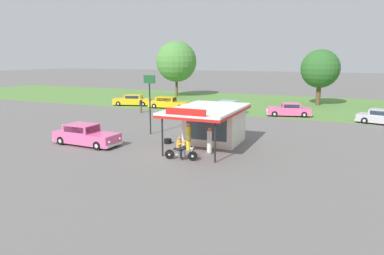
# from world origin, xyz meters

# --- Properties ---
(ground_plane) EXTENTS (300.00, 300.00, 0.00)m
(ground_plane) POSITION_xyz_m (0.00, 0.00, 0.00)
(ground_plane) COLOR slate
(grass_verge_strip) EXTENTS (120.00, 24.00, 0.01)m
(grass_verge_strip) POSITION_xyz_m (0.00, 30.00, 0.00)
(grass_verge_strip) COLOR #56843D
(grass_verge_strip) RESTS_ON ground
(service_station_kiosk) EXTENTS (4.72, 7.68, 3.46)m
(service_station_kiosk) POSITION_xyz_m (1.56, 4.22, 1.75)
(service_station_kiosk) COLOR silver
(service_station_kiosk) RESTS_ON ground
(gas_pump_nearside) EXTENTS (0.44, 0.44, 2.04)m
(gas_pump_nearside) POSITION_xyz_m (0.75, 1.34, 0.93)
(gas_pump_nearside) COLOR slate
(gas_pump_nearside) RESTS_ON ground
(gas_pump_offside) EXTENTS (0.44, 0.44, 1.90)m
(gas_pump_offside) POSITION_xyz_m (2.37, 1.34, 0.87)
(gas_pump_offside) COLOR slate
(gas_pump_offside) RESTS_ON ground
(motorcycle_with_rider) EXTENTS (2.22, 0.72, 1.58)m
(motorcycle_with_rider) POSITION_xyz_m (1.17, -0.86, 0.65)
(motorcycle_with_rider) COLOR black
(motorcycle_with_rider) RESTS_ON ground
(featured_classic_sedan) EXTENTS (5.54, 2.16, 1.60)m
(featured_classic_sedan) POSITION_xyz_m (-7.32, -0.14, 0.73)
(featured_classic_sedan) COLOR #E55993
(featured_classic_sedan) RESTS_ON ground
(parked_car_back_row_far_left) EXTENTS (5.68, 3.31, 1.49)m
(parked_car_back_row_far_left) POSITION_xyz_m (-16.51, 20.46, 0.69)
(parked_car_back_row_far_left) COLOR gold
(parked_car_back_row_far_left) RESTS_ON ground
(parked_car_back_row_centre_left) EXTENTS (5.18, 2.11, 1.49)m
(parked_car_back_row_centre_left) POSITION_xyz_m (-2.43, 19.52, 0.68)
(parked_car_back_row_centre_left) COLOR #7AC6D1
(parked_car_back_row_centre_left) RESTS_ON ground
(parked_car_back_row_centre) EXTENTS (5.27, 3.06, 1.50)m
(parked_car_back_row_centre) POSITION_xyz_m (5.13, 20.03, 0.69)
(parked_car_back_row_centre) COLOR #E55993
(parked_car_back_row_centre) RESTS_ON ground
(parked_car_second_row_spare) EXTENTS (5.67, 2.37, 1.50)m
(parked_car_second_row_spare) POSITION_xyz_m (-10.57, 20.04, 0.69)
(parked_car_second_row_spare) COLOR gold
(parked_car_second_row_spare) RESTS_ON ground
(bystander_standing_back_lot) EXTENTS (0.34, 0.34, 1.75)m
(bystander_standing_back_lot) POSITION_xyz_m (-11.87, 15.23, 0.93)
(bystander_standing_back_lot) COLOR brown
(bystander_standing_back_lot) RESTS_ON ground
(bystander_admiring_sedan) EXTENTS (0.38, 0.38, 1.73)m
(bystander_admiring_sedan) POSITION_xyz_m (-4.30, 13.36, 0.93)
(bystander_admiring_sedan) COLOR #2D3351
(bystander_admiring_sedan) RESTS_ON ground
(bystander_leaning_by_kiosk) EXTENTS (0.36, 0.36, 1.64)m
(bystander_leaning_by_kiosk) POSITION_xyz_m (-3.70, 11.49, 0.87)
(bystander_leaning_by_kiosk) COLOR #2D3351
(bystander_leaning_by_kiosk) RESTS_ON ground
(tree_oak_distant_spare) EXTENTS (6.95, 6.95, 9.46)m
(tree_oak_distant_spare) POSITION_xyz_m (-15.96, 33.58, 5.82)
(tree_oak_distant_spare) COLOR brown
(tree_oak_distant_spare) RESTS_ON ground
(tree_oak_far_right) EXTENTS (5.34, 5.34, 7.80)m
(tree_oak_far_right) POSITION_xyz_m (7.53, 31.29, 5.10)
(tree_oak_far_right) COLOR brown
(tree_oak_far_right) RESTS_ON ground
(roadside_pole_sign) EXTENTS (1.10, 0.12, 5.17)m
(roadside_pole_sign) POSITION_xyz_m (-4.66, 5.21, 3.50)
(roadside_pole_sign) COLOR black
(roadside_pole_sign) RESTS_ON ground
(spare_tire_stack) EXTENTS (0.60, 0.60, 0.36)m
(spare_tire_stack) POSITION_xyz_m (-1.67, 2.77, 0.18)
(spare_tire_stack) COLOR black
(spare_tire_stack) RESTS_ON ground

